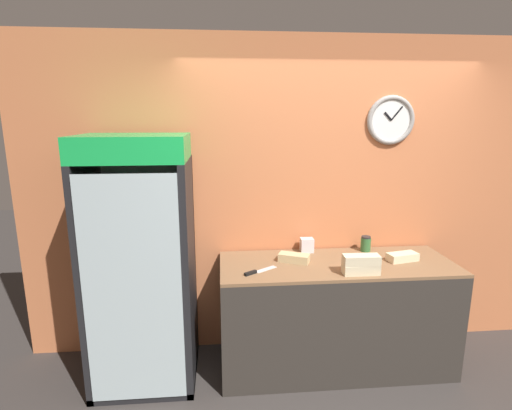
% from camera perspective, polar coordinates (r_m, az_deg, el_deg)
% --- Properties ---
extents(wall_back, '(5.20, 0.10, 2.70)m').
position_cam_1_polar(wall_back, '(3.54, 10.12, 1.08)').
color(wall_back, '#D17547').
rests_on(wall_back, ground_plane).
extents(prep_counter, '(1.87, 0.69, 0.90)m').
position_cam_1_polar(prep_counter, '(3.48, 11.17, -15.03)').
color(prep_counter, '#332D28').
rests_on(prep_counter, ground_plane).
extents(beverage_cooler, '(0.77, 0.72, 1.93)m').
position_cam_1_polar(beverage_cooler, '(3.21, -15.97, -6.04)').
color(beverage_cooler, black).
rests_on(beverage_cooler, ground_plane).
extents(sandwich_stack_bottom, '(0.27, 0.11, 0.07)m').
position_cam_1_polar(sandwich_stack_bottom, '(3.10, 14.74, -8.86)').
color(sandwich_stack_bottom, beige).
rests_on(sandwich_stack_bottom, prep_counter).
extents(sandwich_stack_middle, '(0.27, 0.11, 0.07)m').
position_cam_1_polar(sandwich_stack_middle, '(3.08, 14.82, -7.59)').
color(sandwich_stack_middle, beige).
rests_on(sandwich_stack_middle, sandwich_stack_bottom).
extents(sandwich_flat_left, '(0.26, 0.20, 0.07)m').
position_cam_1_polar(sandwich_flat_left, '(3.25, 5.45, -7.53)').
color(sandwich_flat_left, tan).
rests_on(sandwich_flat_left, prep_counter).
extents(sandwich_flat_right, '(0.26, 0.16, 0.06)m').
position_cam_1_polar(sandwich_flat_right, '(3.47, 20.19, -6.97)').
color(sandwich_flat_right, beige).
rests_on(sandwich_flat_right, prep_counter).
extents(chefs_knife, '(0.26, 0.20, 0.02)m').
position_cam_1_polar(chefs_knife, '(3.03, 0.00, -9.50)').
color(chefs_knife, silver).
rests_on(chefs_knife, prep_counter).
extents(condiment_jar, '(0.09, 0.09, 0.13)m').
position_cam_1_polar(condiment_jar, '(3.60, 15.40, -5.37)').
color(condiment_jar, '#336B38').
rests_on(condiment_jar, prep_counter).
extents(napkin_dispenser, '(0.11, 0.09, 0.12)m').
position_cam_1_polar(napkin_dispenser, '(3.48, 7.27, -5.71)').
color(napkin_dispenser, silver).
rests_on(napkin_dispenser, prep_counter).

